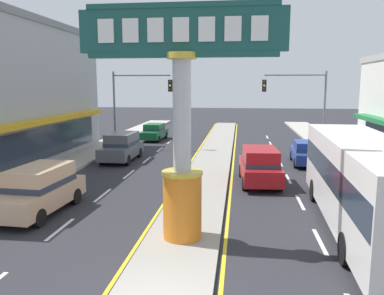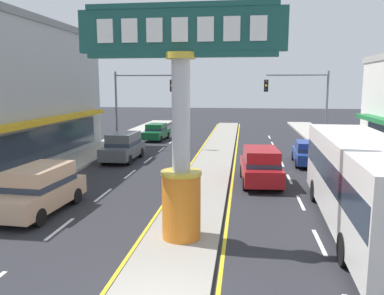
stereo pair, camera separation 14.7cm
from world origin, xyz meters
name	(u,v)px [view 2 (the right image)]	position (x,y,z in m)	size (l,w,h in m)	color
median_strip	(214,161)	(0.00, 18.00, 0.07)	(2.50, 52.00, 0.14)	gray
sidewalk_left	(70,162)	(-9.33, 16.00, 0.09)	(2.96, 60.00, 0.18)	#ADA89E
sidewalk_right	(367,171)	(9.33, 16.00, 0.09)	(2.96, 60.00, 0.18)	#ADA89E
lane_markings	(212,166)	(0.00, 16.65, 0.00)	(9.24, 52.00, 0.01)	silver
district_sign	(181,128)	(0.00, 4.26, 3.79)	(6.45, 1.33, 7.48)	orange
traffic_light_left_side	(137,96)	(-6.49, 22.44, 4.25)	(4.86, 0.46, 6.20)	slate
traffic_light_right_side	(304,97)	(6.49, 22.98, 4.25)	(4.86, 0.46, 6.20)	slate
suv_near_right_lane	(261,166)	(2.90, 12.30, 0.98)	(2.16, 4.70, 1.90)	maroon
suv_far_right_lane	(123,146)	(-6.20, 17.59, 0.98)	(2.00, 4.62, 1.90)	#4C5156
bus_near_left_lane	(364,180)	(6.20, 6.03, 1.87)	(2.97, 11.29, 3.26)	silver
suv_mid_left_lane	(40,189)	(-6.20, 6.48, 0.98)	(2.16, 4.70, 1.90)	tan
sedan_far_left_oncoming	(308,153)	(6.20, 17.80, 0.79)	(1.96, 4.36, 1.53)	navy
sedan_kerb_right	(156,132)	(-6.20, 27.72, 0.79)	(2.02, 4.39, 1.53)	#14562D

